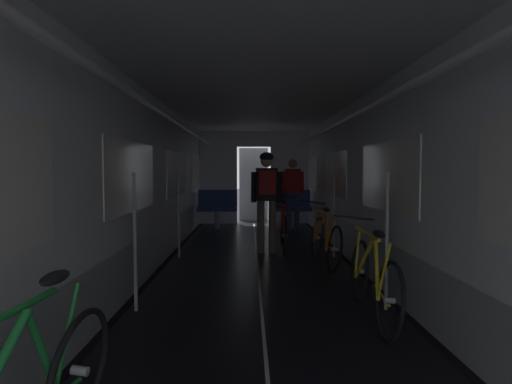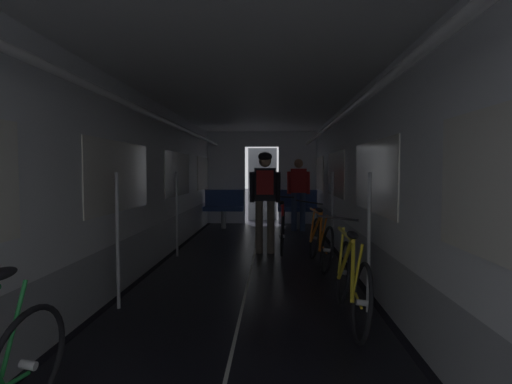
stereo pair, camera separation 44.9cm
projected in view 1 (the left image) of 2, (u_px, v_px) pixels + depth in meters
The scene contains 8 objects.
train_car_shell at pixel (258, 150), 5.63m from camera, with size 3.14×12.34×2.57m.
bench_seat_far_left at pixel (217, 205), 10.14m from camera, with size 0.98×0.51×0.95m.
bench_seat_far_right at pixel (291, 205), 10.17m from camera, with size 0.98×0.51×0.95m.
bicycle_yellow at pixel (372, 279), 3.97m from camera, with size 0.44×1.69×0.95m.
bicycle_orange at pixel (325, 240), 6.23m from camera, with size 0.46×1.70×0.96m.
person_cyclist_aisle at pixel (267, 191), 7.08m from camera, with size 0.53×0.40×1.73m.
bicycle_red_in_aisle at pixel (283, 229), 7.38m from camera, with size 0.44×1.69×0.94m.
person_standing_near_bench at pixel (293, 189), 9.78m from camera, with size 0.53×0.23×1.69m.
Camera 1 is at (-0.12, -2.05, 1.42)m, focal length 29.17 mm.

